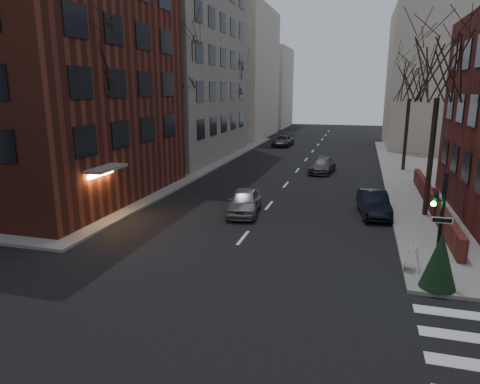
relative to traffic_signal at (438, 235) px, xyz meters
The scene contains 21 objects.
sidewalk_far_left 42.53m from the traffic_signal, 150.37° to the left, with size 44.00×44.00×0.15m, color gray.
building_left_brick 25.61m from the traffic_signal, 162.24° to the left, with size 15.00×15.00×18.00m, color maroon.
building_left_tan 37.33m from the traffic_signal, 134.92° to the left, with size 18.00×18.00×28.00m, color gray.
low_wall_right 10.18m from the traffic_signal, 82.24° to the left, with size 0.35×16.00×1.00m, color #5D241B.
building_distant_la 51.89m from the traffic_signal, 116.50° to the left, with size 14.00×16.00×18.00m, color beige.
building_distant_ra 42.05m from the traffic_signal, 80.23° to the left, with size 14.00×14.00×16.00m, color beige.
building_distant_lb 66.59m from the traffic_signal, 108.38° to the left, with size 10.00×12.00×14.00m, color beige.
traffic_signal is the anchor object (origin of this frame).
tree_left_a 18.66m from the traffic_signal, 163.35° to the left, with size 4.18×4.18×10.26m.
tree_left_b 24.87m from the traffic_signal, 134.54° to the left, with size 4.40×4.40×10.80m.
tree_left_c 35.76m from the traffic_signal, 118.36° to the left, with size 3.96×3.96×9.72m.
tree_right_a 10.92m from the traffic_signal, 84.53° to the left, with size 3.96×3.96×9.72m.
tree_right_b 23.71m from the traffic_signal, 87.85° to the left, with size 3.74×3.74×9.18m.
streetlamp_near 20.86m from the traffic_signal, 141.13° to the left, with size 0.36×0.36×6.28m.
streetlamp_far 36.81m from the traffic_signal, 116.06° to the left, with size 0.36×0.36×6.28m.
parked_sedan 8.92m from the traffic_signal, 102.37° to the left, with size 1.43×4.10×1.35m, color black.
car_lane_silver 11.41m from the traffic_signal, 142.07° to the left, with size 1.66×4.12×1.40m, color gray.
car_lane_gray 21.32m from the traffic_signal, 105.73° to the left, with size 1.73×4.26×1.23m, color #444549.
car_lane_far 38.47m from the traffic_signal, 108.23° to the left, with size 2.11×4.58×1.27m, color #3A3A3E.
sandwich_board 1.67m from the traffic_signal, 126.66° to the left, with size 0.43×0.60×0.96m, color silver.
evergreen_shrub 0.89m from the traffic_signal, 82.05° to the right, with size 1.23×1.23×2.04m, color black.
Camera 1 is at (5.08, -6.62, 6.94)m, focal length 32.00 mm.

